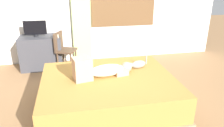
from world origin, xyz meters
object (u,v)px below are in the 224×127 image
person_lying (101,70)px  desk (42,52)px  cat (137,64)px  bed (108,94)px  chair_by_desk (63,48)px  tv_monitor (35,28)px  cup (57,36)px

person_lying → desk: size_ratio=1.05×
person_lying → cat: (0.65, 0.21, -0.05)m
bed → chair_by_desk: (-0.69, 1.75, 0.24)m
person_lying → tv_monitor: 2.23m
cup → chair_by_desk: (0.12, -0.02, -0.27)m
tv_monitor → chair_by_desk: 0.74m
person_lying → tv_monitor: bearing=121.3°
cat → desk: 2.43m
tv_monitor → cat: bearing=-43.1°
bed → cat: 0.70m
person_lying → cat: bearing=17.5°
person_lying → chair_by_desk: 1.78m
desk → chair_by_desk: 0.56m
cup → chair_by_desk: 0.30m
bed → cup: size_ratio=24.85×
desk → chair_by_desk: chair_by_desk is taller
bed → tv_monitor: (-1.25, 1.97, 0.66)m
person_lying → bed: bearing=-37.2°
cup → chair_by_desk: chair_by_desk is taller
cup → desk: bearing=151.6°
bed → tv_monitor: tv_monitor is taller
cat → desk: bearing=135.7°
cup → cat: bearing=-47.6°
bed → cat: bearing=27.2°
bed → tv_monitor: 2.43m
person_lying → cup: person_lying is taller
cat → chair_by_desk: chair_by_desk is taller
bed → cup: 2.01m
desk → tv_monitor: tv_monitor is taller
desk → cup: (0.38, -0.20, 0.41)m
desk → tv_monitor: size_ratio=1.87×
bed → cup: (-0.80, 1.77, 0.52)m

